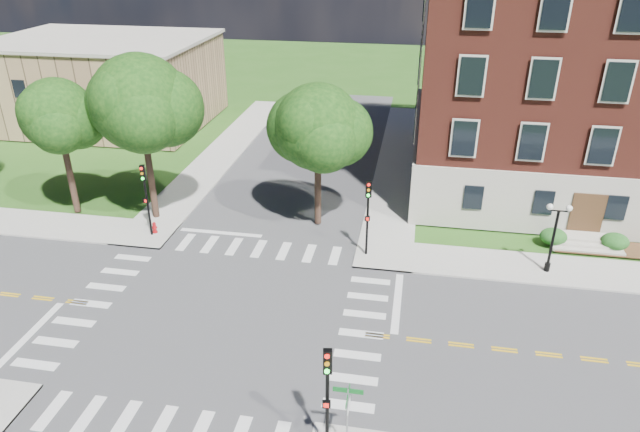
% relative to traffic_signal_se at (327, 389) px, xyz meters
% --- Properties ---
extents(ground, '(160.00, 160.00, 0.00)m').
position_rel_traffic_signal_se_xyz_m(ground, '(-6.71, 7.28, -3.19)').
color(ground, '#285518').
rests_on(ground, ground).
extents(road_ew, '(90.00, 12.00, 0.01)m').
position_rel_traffic_signal_se_xyz_m(road_ew, '(-6.71, 7.28, -3.18)').
color(road_ew, '#3D3D3F').
rests_on(road_ew, ground).
extents(road_ns, '(12.00, 90.00, 0.01)m').
position_rel_traffic_signal_se_xyz_m(road_ns, '(-6.71, 7.28, -3.18)').
color(road_ns, '#3D3D3F').
rests_on(road_ns, ground).
extents(sidewalk_ne, '(34.00, 34.00, 0.12)m').
position_rel_traffic_signal_se_xyz_m(sidewalk_ne, '(8.67, 22.66, -3.13)').
color(sidewalk_ne, '#9E9B93').
rests_on(sidewalk_ne, ground).
extents(sidewalk_nw, '(34.00, 34.00, 0.12)m').
position_rel_traffic_signal_se_xyz_m(sidewalk_nw, '(-22.08, 22.66, -3.13)').
color(sidewalk_nw, '#9E9B93').
rests_on(sidewalk_nw, ground).
extents(crosswalk_east, '(2.20, 10.20, 0.02)m').
position_rel_traffic_signal_se_xyz_m(crosswalk_east, '(0.49, 7.28, -3.19)').
color(crosswalk_east, silver).
rests_on(crosswalk_east, ground).
extents(stop_bar_east, '(0.40, 5.50, 0.00)m').
position_rel_traffic_signal_se_xyz_m(stop_bar_east, '(2.09, 10.28, -3.19)').
color(stop_bar_east, silver).
rests_on(stop_bar_east, ground).
extents(main_building, '(30.60, 22.40, 16.50)m').
position_rel_traffic_signal_se_xyz_m(main_building, '(17.29, 29.28, 5.15)').
color(main_building, '#B0AB9C').
rests_on(main_building, ground).
extents(secondary_building, '(20.40, 15.40, 8.30)m').
position_rel_traffic_signal_se_xyz_m(secondary_building, '(-28.71, 37.28, 1.09)').
color(secondary_building, '#957352').
rests_on(secondary_building, ground).
extents(tree_b, '(4.77, 4.77, 9.33)m').
position_rel_traffic_signal_se_xyz_m(tree_b, '(-20.57, 17.19, 3.84)').
color(tree_b, black).
rests_on(tree_b, ground).
extents(tree_c, '(6.20, 6.20, 11.04)m').
position_rel_traffic_signal_se_xyz_m(tree_c, '(-14.81, 17.43, 4.85)').
color(tree_c, black).
rests_on(tree_c, ground).
extents(tree_d, '(5.48, 5.48, 9.43)m').
position_rel_traffic_signal_se_xyz_m(tree_d, '(-3.68, 18.42, 3.61)').
color(tree_d, black).
rests_on(tree_d, ground).
extents(traffic_signal_se, '(0.36, 0.41, 4.80)m').
position_rel_traffic_signal_se_xyz_m(traffic_signal_se, '(0.00, 0.00, 0.00)').
color(traffic_signal_se, black).
rests_on(traffic_signal_se, ground).
extents(traffic_signal_ne, '(0.37, 0.44, 4.80)m').
position_rel_traffic_signal_se_xyz_m(traffic_signal_ne, '(-0.06, 14.85, 0.00)').
color(traffic_signal_ne, black).
rests_on(traffic_signal_ne, ground).
extents(traffic_signal_nw, '(0.38, 0.45, 4.80)m').
position_rel_traffic_signal_se_xyz_m(traffic_signal_nw, '(-13.96, 14.89, 0.00)').
color(traffic_signal_nw, black).
rests_on(traffic_signal_nw, ground).
extents(twin_lamp_west, '(1.36, 0.36, 4.23)m').
position_rel_traffic_signal_se_xyz_m(twin_lamp_west, '(10.42, 14.78, -0.66)').
color(twin_lamp_west, black).
rests_on(twin_lamp_west, ground).
extents(street_sign_pole, '(1.10, 1.10, 3.10)m').
position_rel_traffic_signal_se_xyz_m(street_sign_pole, '(0.74, 0.11, -0.88)').
color(street_sign_pole, gray).
rests_on(street_sign_pole, ground).
extents(fire_hydrant, '(0.35, 0.35, 0.75)m').
position_rel_traffic_signal_se_xyz_m(fire_hydrant, '(-13.87, 15.19, -2.72)').
color(fire_hydrant, '#A40C11').
rests_on(fire_hydrant, ground).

